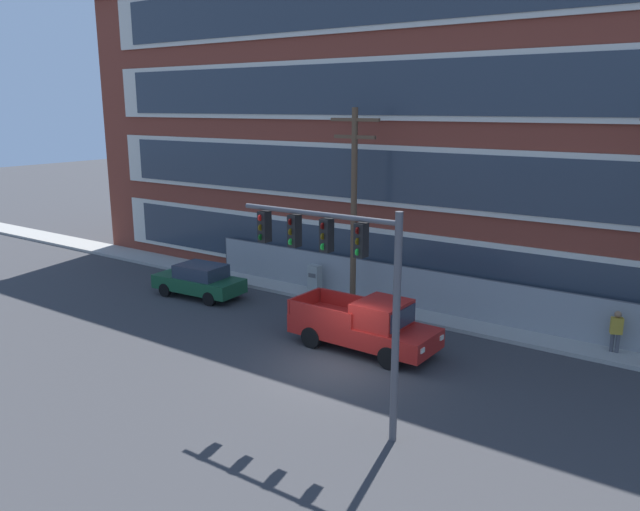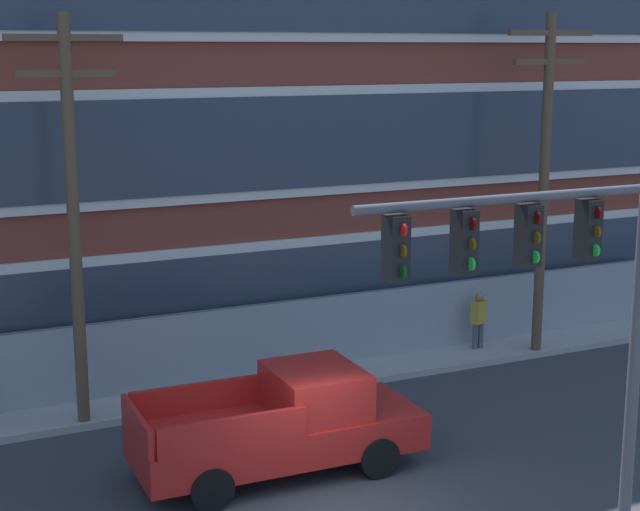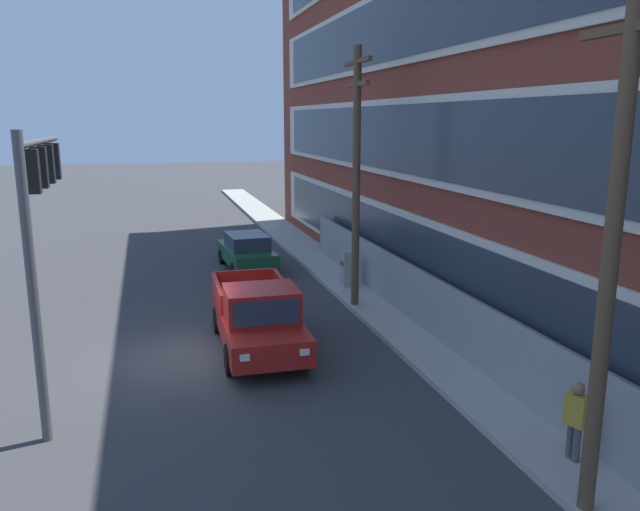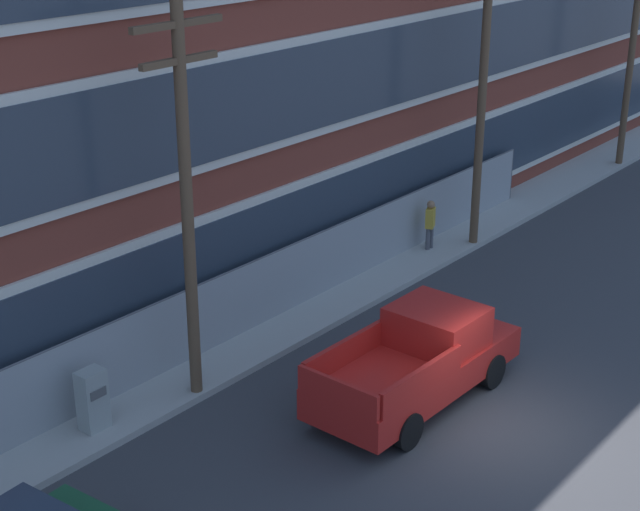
% 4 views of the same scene
% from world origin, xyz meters
% --- Properties ---
extents(ground_plane, '(160.00, 160.00, 0.00)m').
position_xyz_m(ground_plane, '(0.00, 0.00, 0.00)').
color(ground_plane, '#38383A').
extents(sidewalk_building_side, '(80.00, 1.93, 0.16)m').
position_xyz_m(sidewalk_building_side, '(0.00, 6.68, 0.08)').
color(sidewalk_building_side, '#9E9B93').
rests_on(sidewalk_building_side, ground).
extents(chain_link_fence, '(25.17, 0.06, 1.95)m').
position_xyz_m(chain_link_fence, '(0.82, 7.15, 0.99)').
color(chain_link_fence, gray).
rests_on(chain_link_fence, ground).
extents(traffic_signal_mast, '(5.08, 0.43, 6.20)m').
position_xyz_m(traffic_signal_mast, '(2.12, -2.95, 4.61)').
color(traffic_signal_mast, '#4C4C51').
rests_on(traffic_signal_mast, ground).
extents(pickup_truck_red, '(5.59, 2.25, 1.99)m').
position_xyz_m(pickup_truck_red, '(-0.03, 2.07, 0.94)').
color(pickup_truck_red, '#AD1E19').
rests_on(pickup_truck_red, ground).
extents(sedan_dark_green, '(4.47, 2.12, 1.56)m').
position_xyz_m(sedan_dark_green, '(-9.83, 3.29, 0.80)').
color(sedan_dark_green, '#194C2D').
rests_on(sedan_dark_green, ground).
extents(utility_pole_near_corner, '(2.33, 0.26, 8.67)m').
position_xyz_m(utility_pole_near_corner, '(-3.04, 5.95, 4.78)').
color(utility_pole_near_corner, brown).
rests_on(utility_pole_near_corner, ground).
extents(utility_pole_midblock, '(2.50, 0.26, 8.84)m').
position_xyz_m(utility_pole_midblock, '(8.86, 5.94, 4.89)').
color(utility_pole_midblock, brown).
rests_on(utility_pole_midblock, ground).
extents(electrical_cabinet, '(0.57, 0.43, 1.49)m').
position_xyz_m(electrical_cabinet, '(-5.47, 6.46, 0.75)').
color(electrical_cabinet, '#939993').
rests_on(electrical_cabinet, ground).
extents(pedestrian_near_cabinet, '(0.46, 0.37, 1.69)m').
position_xyz_m(pedestrian_near_cabinet, '(7.52, 6.69, 0.97)').
color(pedestrian_near_cabinet, '#4C4C51').
rests_on(pedestrian_near_cabinet, ground).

